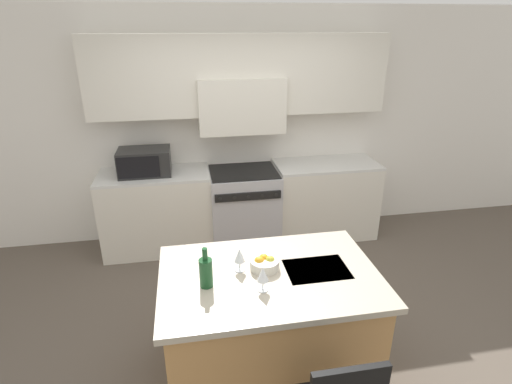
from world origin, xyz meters
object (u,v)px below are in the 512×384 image
(fruit_bowl, at_px, (264,263))
(microwave, at_px, (145,162))
(wine_bottle, at_px, (206,272))
(wine_glass_near, at_px, (263,275))
(wine_glass_far, at_px, (240,256))
(range_stove, at_px, (244,207))

(fruit_bowl, bearing_deg, microwave, 115.77)
(wine_bottle, bearing_deg, wine_glass_near, -17.64)
(microwave, xyz_separation_m, wine_glass_near, (0.89, -2.23, -0.08))
(wine_glass_far, bearing_deg, fruit_bowl, -0.73)
(wine_glass_near, distance_m, wine_glass_far, 0.28)
(wine_glass_far, bearing_deg, wine_glass_near, -65.23)
(range_stove, xyz_separation_m, fruit_bowl, (-0.14, -1.96, 0.47))
(wine_glass_near, height_order, wine_glass_far, same)
(range_stove, xyz_separation_m, wine_bottle, (-0.56, -2.09, 0.54))
(range_stove, bearing_deg, fruit_bowl, -94.15)
(wine_glass_far, bearing_deg, microwave, 111.53)
(range_stove, distance_m, fruit_bowl, 2.02)
(wine_bottle, height_order, wine_glass_far, wine_bottle)
(wine_glass_near, bearing_deg, fruit_bowl, 76.41)
(microwave, distance_m, wine_glass_far, 2.13)
(wine_glass_far, relative_size, fruit_bowl, 0.84)
(range_stove, xyz_separation_m, wine_glass_near, (-0.20, -2.21, 0.55))
(wine_glass_near, height_order, fruit_bowl, wine_glass_near)
(wine_bottle, bearing_deg, range_stove, 75.06)
(range_stove, relative_size, wine_bottle, 3.21)
(wine_glass_near, xyz_separation_m, wine_glass_far, (-0.12, 0.25, 0.00))
(wine_glass_far, xyz_separation_m, fruit_bowl, (0.18, -0.00, -0.08))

